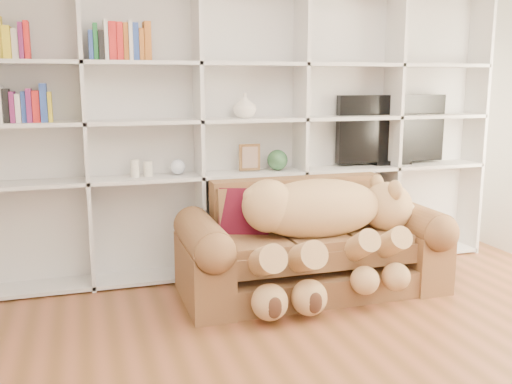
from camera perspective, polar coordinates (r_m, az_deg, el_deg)
name	(u,v)px	position (r m, az deg, el deg)	size (l,w,h in m)	color
wall_back	(244,112)	(4.93, -1.19, 7.97)	(5.00, 0.02, 2.70)	silver
bookshelf	(221,119)	(4.74, -3.54, 7.29)	(4.43, 0.35, 2.40)	silver
sofa	(310,250)	(4.48, 5.47, -5.82)	(2.01, 0.87, 0.85)	brown
teddy_bear	(323,221)	(4.27, 6.74, -2.95)	(1.51, 0.83, 0.87)	tan
throw_pillow	(244,213)	(4.37, -1.21, -2.13)	(0.38, 0.12, 0.38)	#560E1C
tv	(391,130)	(5.35, 13.35, 6.02)	(1.06, 0.18, 0.63)	black
picture_frame	(250,157)	(4.78, -0.65, 3.50)	(0.18, 0.03, 0.22)	brown
green_vase	(277,160)	(4.86, 2.15, 3.21)	(0.18, 0.18, 0.18)	#2D5835
figurine_tall	(135,168)	(4.61, -12.02, 2.32)	(0.07, 0.07, 0.14)	silver
figurine_short	(148,169)	(4.62, -10.74, 2.28)	(0.07, 0.07, 0.12)	silver
snow_globe	(178,167)	(4.65, -7.83, 2.51)	(0.12, 0.12, 0.12)	white
shelf_vase	(245,106)	(4.73, -1.14, 8.62)	(0.19, 0.19, 0.20)	white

